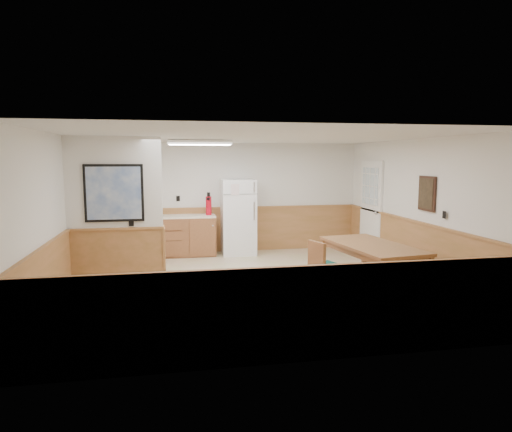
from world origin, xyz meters
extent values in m
plane|color=#C3AD8C|center=(0.00, 0.00, 0.00)|extent=(6.00, 6.00, 0.00)
cube|color=silver|center=(0.00, 0.00, 2.50)|extent=(6.00, 6.00, 0.02)
cube|color=white|center=(0.00, 3.00, 1.25)|extent=(6.00, 0.02, 2.50)
cube|color=white|center=(3.00, 0.00, 1.25)|extent=(0.02, 6.00, 2.50)
cube|color=white|center=(-3.00, 0.00, 1.25)|extent=(0.02, 6.00, 2.50)
cube|color=#C07E4C|center=(0.00, 2.98, 0.50)|extent=(6.00, 0.04, 1.00)
cube|color=#C07E4C|center=(2.98, 0.00, 0.50)|extent=(0.04, 6.00, 1.00)
cube|color=#C07E4C|center=(-2.98, 0.00, 0.50)|extent=(0.04, 6.00, 1.00)
cube|color=white|center=(-2.25, 0.20, 1.75)|extent=(1.50, 0.15, 1.50)
cube|color=#C07E4C|center=(-2.25, 0.20, 0.50)|extent=(1.50, 0.17, 1.00)
cube|color=black|center=(-2.25, 0.10, 1.60)|extent=(0.92, 0.03, 0.92)
cube|color=white|center=(-2.25, 0.09, 1.60)|extent=(0.84, 0.01, 0.84)
cube|color=brown|center=(-1.10, 2.68, 0.43)|extent=(1.40, 0.60, 0.86)
cube|color=brown|center=(-2.57, 2.68, 0.43)|extent=(0.06, 0.60, 0.86)
cube|color=brown|center=(-1.83, 2.68, 0.43)|extent=(0.06, 0.60, 0.86)
cube|color=#F3E4CC|center=(-1.50, 2.68, 0.88)|extent=(2.20, 0.60, 0.04)
cube|color=#F3E4CC|center=(-1.50, 2.98, 0.95)|extent=(2.20, 0.02, 0.10)
cube|color=white|center=(2.97, 1.90, 1.02)|extent=(0.05, 1.02, 2.15)
cube|color=white|center=(2.96, 1.90, 1.02)|extent=(0.04, 0.90, 2.05)
cube|color=silver|center=(2.94, 1.90, 1.55)|extent=(0.02, 0.76, 0.80)
cube|color=white|center=(-2.10, 2.98, 1.55)|extent=(0.80, 0.03, 1.00)
cube|color=silver|center=(-2.10, 2.96, 1.55)|extent=(0.70, 0.01, 0.90)
cube|color=#361F15|center=(2.97, -0.30, 1.55)|extent=(0.03, 0.50, 0.60)
cube|color=black|center=(2.95, -0.30, 1.55)|extent=(0.01, 0.42, 0.52)
cube|color=white|center=(-0.80, 1.30, 2.45)|extent=(1.20, 0.30, 0.08)
cube|color=white|center=(-0.80, 1.30, 2.40)|extent=(1.15, 0.25, 0.01)
cube|color=white|center=(0.12, 2.63, 0.84)|extent=(0.76, 0.71, 1.69)
cube|color=silver|center=(0.42, 2.27, 1.54)|extent=(0.03, 0.02, 0.22)
cube|color=silver|center=(0.42, 2.27, 1.01)|extent=(0.03, 0.02, 0.40)
cube|color=olive|center=(1.88, -0.55, 0.72)|extent=(1.23, 2.05, 0.05)
cube|color=olive|center=(1.88, -0.55, 0.65)|extent=(1.11, 1.94, 0.10)
cube|color=olive|center=(1.58, -1.51, 0.35)|extent=(0.08, 0.08, 0.70)
cube|color=olive|center=(1.33, 0.29, 0.35)|extent=(0.08, 0.08, 0.70)
cube|color=olive|center=(2.42, -1.39, 0.35)|extent=(0.08, 0.08, 0.70)
cube|color=olive|center=(2.17, 0.41, 0.35)|extent=(0.08, 0.08, 0.70)
cube|color=olive|center=(2.65, -0.48, 0.42)|extent=(0.38, 1.49, 0.05)
cube|color=olive|center=(2.65, -1.17, 0.20)|extent=(0.31, 0.07, 0.40)
cube|color=olive|center=(2.65, 0.21, 0.20)|extent=(0.31, 0.07, 0.40)
cube|color=olive|center=(1.05, -0.63, 0.42)|extent=(0.52, 0.52, 0.06)
cube|color=#105241|center=(1.05, -0.63, 0.47)|extent=(0.47, 0.47, 0.03)
cube|color=olive|center=(0.88, -0.68, 0.65)|extent=(0.18, 0.41, 0.40)
cube|color=#105241|center=(0.71, -0.74, 0.65)|extent=(0.13, 0.34, 0.34)
cube|color=olive|center=(0.94, -0.85, 0.20)|extent=(0.05, 0.05, 0.39)
cube|color=olive|center=(0.83, -0.52, 0.20)|extent=(0.05, 0.05, 0.39)
cube|color=olive|center=(1.27, -0.74, 0.20)|extent=(0.05, 0.05, 0.39)
cube|color=olive|center=(1.16, -0.41, 0.20)|extent=(0.05, 0.05, 0.39)
cylinder|color=red|center=(-0.54, 2.64, 1.11)|extent=(0.14, 0.14, 0.41)
cylinder|color=black|center=(-0.54, 2.64, 1.36)|extent=(0.07, 0.07, 0.09)
cylinder|color=#1A903C|center=(-2.15, 2.63, 1.02)|extent=(0.10, 0.10, 0.25)
camera|label=1|loc=(-1.36, -7.44, 2.14)|focal=32.00mm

